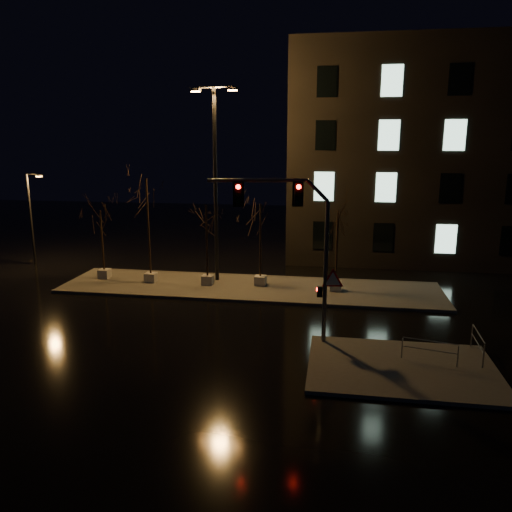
# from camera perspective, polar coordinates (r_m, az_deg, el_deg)

# --- Properties ---
(ground) EXTENTS (90.00, 90.00, 0.00)m
(ground) POSITION_cam_1_polar(r_m,az_deg,el_deg) (23.63, -3.28, -7.92)
(ground) COLOR black
(ground) RESTS_ON ground
(median) EXTENTS (22.00, 5.00, 0.15)m
(median) POSITION_cam_1_polar(r_m,az_deg,el_deg) (29.19, -0.76, -3.64)
(median) COLOR #4E4C46
(median) RESTS_ON ground
(sidewalk_corner) EXTENTS (7.00, 5.00, 0.15)m
(sidewalk_corner) POSITION_cam_1_polar(r_m,az_deg,el_deg) (20.06, 16.31, -12.17)
(sidewalk_corner) COLOR #4E4C46
(sidewalk_corner) RESTS_ON ground
(building) EXTENTS (25.00, 12.00, 15.00)m
(building) POSITION_cam_1_polar(r_m,az_deg,el_deg) (40.61, 22.61, 10.70)
(building) COLOR black
(building) RESTS_ON ground
(tree_0) EXTENTS (1.80, 1.80, 4.34)m
(tree_0) POSITION_cam_1_polar(r_m,az_deg,el_deg) (31.69, -17.29, 3.35)
(tree_0) COLOR #B3B0A7
(tree_0) RESTS_ON median
(tree_1) EXTENTS (1.80, 1.80, 6.37)m
(tree_1) POSITION_cam_1_polar(r_m,az_deg,el_deg) (29.85, -12.32, 6.06)
(tree_1) COLOR #B3B0A7
(tree_1) RESTS_ON median
(tree_2) EXTENTS (1.80, 1.80, 4.85)m
(tree_2) POSITION_cam_1_polar(r_m,az_deg,el_deg) (28.94, -5.69, 3.79)
(tree_2) COLOR #B3B0A7
(tree_2) RESTS_ON median
(tree_3) EXTENTS (1.80, 1.80, 4.93)m
(tree_3) POSITION_cam_1_polar(r_m,az_deg,el_deg) (28.64, 0.52, 3.87)
(tree_3) COLOR #B3B0A7
(tree_3) RESTS_ON median
(tree_4) EXTENTS (1.80, 1.80, 4.68)m
(tree_4) POSITION_cam_1_polar(r_m,az_deg,el_deg) (27.95, 9.30, 3.08)
(tree_4) COLOR #B3B0A7
(tree_4) RESTS_ON median
(traffic_signal_mast) EXTENTS (5.55, 0.98, 6.84)m
(traffic_signal_mast) POSITION_cam_1_polar(r_m,az_deg,el_deg) (20.26, 4.97, 2.18)
(traffic_signal_mast) COLOR #5A5E62
(traffic_signal_mast) RESTS_ON sidewalk_corner
(streetlight_main) EXTENTS (2.83, 0.74, 11.31)m
(streetlight_main) POSITION_cam_1_polar(r_m,az_deg,el_deg) (29.56, -4.68, 9.54)
(streetlight_main) COLOR black
(streetlight_main) RESTS_ON median
(streetlight_far) EXTENTS (1.24, 0.27, 6.31)m
(streetlight_far) POSITION_cam_1_polar(r_m,az_deg,el_deg) (37.69, -24.25, 4.28)
(streetlight_far) COLOR black
(streetlight_far) RESTS_ON ground
(guard_rail_a) EXTENTS (2.01, 0.51, 0.89)m
(guard_rail_a) POSITION_cam_1_polar(r_m,az_deg,el_deg) (20.43, 19.24, -9.90)
(guard_rail_a) COLOR #5A5E62
(guard_rail_a) RESTS_ON sidewalk_corner
(guard_rail_b) EXTENTS (0.13, 2.09, 0.99)m
(guard_rail_b) POSITION_cam_1_polar(r_m,az_deg,el_deg) (21.60, 24.02, -8.91)
(guard_rail_b) COLOR #5A5E62
(guard_rail_b) RESTS_ON sidewalk_corner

